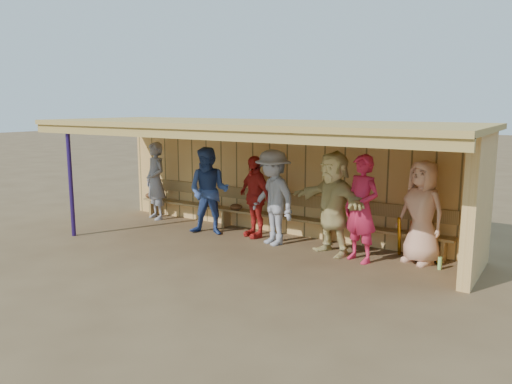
# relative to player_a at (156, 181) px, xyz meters

# --- Properties ---
(ground) EXTENTS (90.00, 90.00, 0.00)m
(ground) POSITION_rel_player_a_xyz_m (3.25, -0.80, -0.96)
(ground) COLOR brown
(ground) RESTS_ON ground
(player_a) EXTENTS (0.81, 0.67, 1.92)m
(player_a) POSITION_rel_player_a_xyz_m (0.00, 0.00, 0.00)
(player_a) COLOR gray
(player_a) RESTS_ON ground
(player_c) EXTENTS (1.11, 0.98, 1.92)m
(player_c) POSITION_rel_player_a_xyz_m (2.04, -0.47, -0.00)
(player_c) COLOR #314A88
(player_c) RESTS_ON ground
(player_d) EXTENTS (1.11, 0.80, 1.76)m
(player_d) POSITION_rel_player_a_xyz_m (3.00, -0.12, -0.08)
(player_d) COLOR red
(player_d) RESTS_ON ground
(player_e) EXTENTS (1.44, 1.17, 1.94)m
(player_e) POSITION_rel_player_a_xyz_m (3.64, -0.42, 0.01)
(player_e) COLOR #95969D
(player_e) RESTS_ON ground
(player_f) EXTENTS (1.92, 1.25, 1.98)m
(player_f) POSITION_rel_player_a_xyz_m (4.93, -0.37, 0.03)
(player_f) COLOR #DFCA7D
(player_f) RESTS_ON ground
(player_g) EXTENTS (0.83, 0.69, 1.95)m
(player_g) POSITION_rel_player_a_xyz_m (5.55, -0.53, 0.02)
(player_g) COLOR #C61F42
(player_g) RESTS_ON ground
(player_h) EXTENTS (1.07, 0.89, 1.86)m
(player_h) POSITION_rel_player_a_xyz_m (6.49, -0.04, -0.03)
(player_h) COLOR #E2A27F
(player_h) RESTS_ON ground
(dugout_structure) EXTENTS (8.80, 3.20, 2.50)m
(dugout_structure) POSITION_rel_player_a_xyz_m (3.64, -0.11, 0.74)
(dugout_structure) COLOR #E2AE60
(dugout_structure) RESTS_ON ground
(bench) EXTENTS (7.60, 0.34, 0.93)m
(bench) POSITION_rel_player_a_xyz_m (3.25, 0.32, -0.43)
(bench) COLOR #A17D45
(bench) RESTS_ON ground
(dugout_equipment) EXTENTS (7.48, 0.62, 0.80)m
(dugout_equipment) POSITION_rel_player_a_xyz_m (2.11, 0.19, -0.47)
(dugout_equipment) COLOR #C38616
(dugout_equipment) RESTS_ON ground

